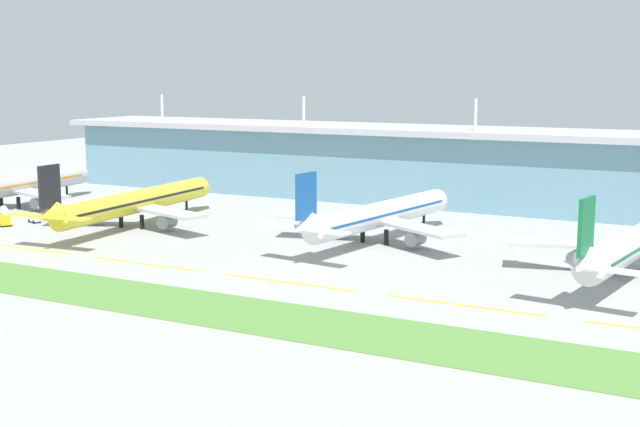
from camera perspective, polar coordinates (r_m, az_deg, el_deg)
ground_plane at (r=165.25m, az=0.21°, el=-4.16°), size 600.00×600.00×0.00m
terminal_building at (r=254.47m, az=10.66°, el=3.07°), size 288.00×34.00×31.72m
airliner_nearest at (r=262.79m, az=-19.90°, el=1.74°), size 48.59×69.95×18.90m
airliner_near_middle at (r=220.68m, az=-12.33°, el=0.74°), size 48.68×70.73×18.90m
airliner_center at (r=196.14m, az=3.90°, el=-0.12°), size 48.34×64.92×18.90m
airliner_far_middle at (r=175.20m, az=20.42°, el=-1.81°), size 48.39×71.31×18.90m
taxiway_stripe_west at (r=201.53m, az=-19.16°, el=-2.22°), size 28.00×0.70×0.04m
taxiway_stripe_mid_west at (r=178.54m, az=-11.66°, el=-3.33°), size 28.00×0.70×0.04m
taxiway_stripe_centre at (r=159.52m, az=-2.15°, el=-4.65°), size 28.00×0.70×0.04m
taxiway_stripe_mid_east at (r=146.06m, az=9.55°, el=-6.09°), size 28.00×0.70×0.04m
grass_verge at (r=140.26m, az=-5.51°, el=-6.63°), size 300.00×18.00×0.10m
baggage_cart at (r=235.32m, az=-18.60°, el=-0.29°), size 3.97×2.89×2.48m
fuel_truck at (r=233.91m, az=-20.39°, el=-0.19°), size 7.32×6.39×4.95m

